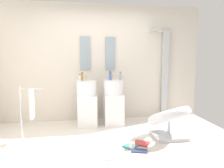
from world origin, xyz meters
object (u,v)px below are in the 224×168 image
at_px(coffee_mug, 132,146).
at_px(shower_column, 164,72).
at_px(lounge_chair, 169,119).
at_px(magazine_navy, 139,151).
at_px(pedestal_sink_left, 87,103).
at_px(towel_rack, 30,105).
at_px(soap_bottle_blue, 110,76).
at_px(pedestal_sink_right, 113,102).
at_px(soap_bottle_grey, 120,76).
at_px(soap_bottle_clear, 80,78).
at_px(soap_bottle_amber, 82,77).
at_px(magazine_teal, 131,146).
at_px(magazine_red, 141,143).

bearing_deg(coffee_mug, shower_column, 54.30).
distance_m(lounge_chair, magazine_navy, 0.91).
bearing_deg(magazine_navy, lounge_chair, 53.56).
bearing_deg(pedestal_sink_left, towel_rack, -144.77).
bearing_deg(pedestal_sink_left, soap_bottle_blue, 9.17).
relative_size(pedestal_sink_right, soap_bottle_grey, 5.81).
bearing_deg(pedestal_sink_right, shower_column, 16.07).
distance_m(coffee_mug, soap_bottle_clear, 1.81).
bearing_deg(shower_column, soap_bottle_blue, -167.88).
relative_size(pedestal_sink_right, coffee_mug, 10.27).
relative_size(lounge_chair, soap_bottle_blue, 5.69).
relative_size(pedestal_sink_right, soap_bottle_clear, 7.59).
distance_m(towel_rack, soap_bottle_amber, 1.25).
bearing_deg(coffee_mug, pedestal_sink_right, 92.96).
bearing_deg(magazine_navy, pedestal_sink_left, 135.19).
height_order(towel_rack, soap_bottle_amber, soap_bottle_amber).
distance_m(pedestal_sink_left, magazine_navy, 1.66).
xyz_separation_m(shower_column, towel_rack, (-2.83, -1.07, -0.45)).
height_order(magazine_teal, coffee_mug, coffee_mug).
distance_m(lounge_chair, magazine_red, 0.71).
height_order(pedestal_sink_right, magazine_red, pedestal_sink_right).
bearing_deg(soap_bottle_clear, magazine_red, -50.79).
xyz_separation_m(coffee_mug, soap_bottle_grey, (0.07, 1.28, 0.97)).
bearing_deg(magazine_navy, soap_bottle_grey, 109.11).
distance_m(magazine_teal, soap_bottle_blue, 1.66).
height_order(towel_rack, soap_bottle_grey, soap_bottle_grey).
xyz_separation_m(shower_column, magazine_navy, (-1.12, -1.79, -1.06)).
distance_m(shower_column, magazine_navy, 2.36).
distance_m(magazine_red, coffee_mug, 0.25).
xyz_separation_m(lounge_chair, towel_rack, (-2.40, 0.23, 0.28)).
relative_size(soap_bottle_blue, soap_bottle_grey, 1.02).
bearing_deg(pedestal_sink_left, lounge_chair, -33.37).
height_order(magazine_teal, soap_bottle_blue, soap_bottle_blue).
relative_size(magazine_navy, magazine_teal, 0.94).
bearing_deg(soap_bottle_amber, coffee_mug, -62.62).
bearing_deg(pedestal_sink_left, soap_bottle_clear, 175.63).
relative_size(shower_column, soap_bottle_amber, 12.20).
relative_size(pedestal_sink_left, lounge_chair, 1.00).
bearing_deg(soap_bottle_blue, soap_bottle_amber, -178.43).
bearing_deg(soap_bottle_blue, magazine_teal, -84.00).
bearing_deg(coffee_mug, soap_bottle_blue, 95.10).
distance_m(magazine_navy, soap_bottle_blue, 1.83).
distance_m(towel_rack, magazine_navy, 1.95).
distance_m(magazine_red, soap_bottle_amber, 1.84).
xyz_separation_m(pedestal_sink_left, coffee_mug, (0.63, -1.32, -0.42)).
xyz_separation_m(pedestal_sink_left, magazine_navy, (0.72, -1.42, -0.46)).
height_order(shower_column, lounge_chair, shower_column).
distance_m(pedestal_sink_left, magazine_teal, 1.46).
height_order(soap_bottle_blue, soap_bottle_amber, soap_bottle_blue).
relative_size(lounge_chair, soap_bottle_clear, 7.61).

